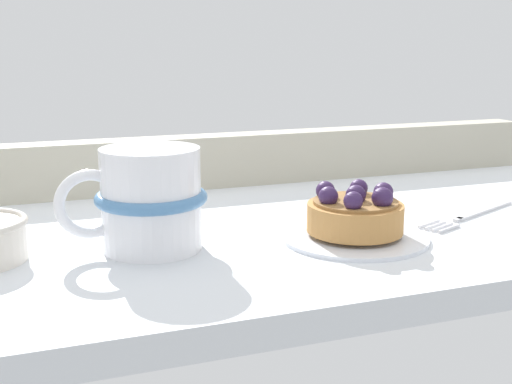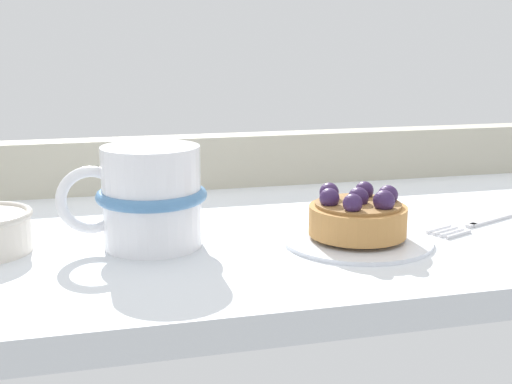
{
  "view_description": "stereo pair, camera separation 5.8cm",
  "coord_description": "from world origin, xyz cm",
  "px_view_note": "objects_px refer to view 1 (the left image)",
  "views": [
    {
      "loc": [
        -22.49,
        -58.14,
        17.6
      ],
      "look_at": [
        -3.05,
        -5.46,
        4.67
      ],
      "focal_mm": 46.9,
      "sensor_mm": 36.0,
      "label": 1
    },
    {
      "loc": [
        -16.99,
        -59.85,
        17.6
      ],
      "look_at": [
        -3.05,
        -5.46,
        4.67
      ],
      "focal_mm": 46.9,
      "sensor_mm": 36.0,
      "label": 2
    }
  ],
  "objects_px": {
    "dessert_plate": "(354,235)",
    "dessert_fork": "(471,214)",
    "coffee_mug": "(149,199)",
    "raspberry_tart": "(355,213)"
  },
  "relations": [
    {
      "from": "raspberry_tart",
      "to": "dessert_fork",
      "type": "distance_m",
      "value": 0.15
    },
    {
      "from": "coffee_mug",
      "to": "raspberry_tart",
      "type": "bearing_deg",
      "value": -11.16
    },
    {
      "from": "dessert_plate",
      "to": "coffee_mug",
      "type": "distance_m",
      "value": 0.19
    },
    {
      "from": "dessert_plate",
      "to": "dessert_fork",
      "type": "distance_m",
      "value": 0.15
    },
    {
      "from": "dessert_plate",
      "to": "dessert_fork",
      "type": "height_order",
      "value": "dessert_plate"
    },
    {
      "from": "coffee_mug",
      "to": "dessert_fork",
      "type": "bearing_deg",
      "value": -1.39
    },
    {
      "from": "dessert_plate",
      "to": "dessert_fork",
      "type": "xyz_separation_m",
      "value": [
        0.15,
        0.03,
        -0.0
      ]
    },
    {
      "from": "coffee_mug",
      "to": "dessert_fork",
      "type": "relative_size",
      "value": 0.84
    },
    {
      "from": "raspberry_tart",
      "to": "coffee_mug",
      "type": "distance_m",
      "value": 0.18
    },
    {
      "from": "raspberry_tart",
      "to": "dessert_fork",
      "type": "relative_size",
      "value": 0.57
    }
  ]
}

